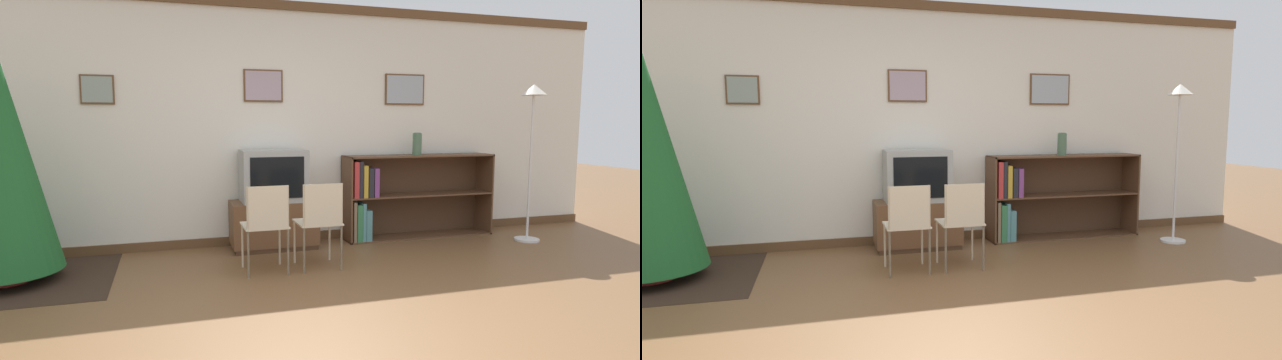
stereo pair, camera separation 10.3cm
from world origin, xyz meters
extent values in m
plane|color=brown|center=(0.00, 0.00, 0.00)|extent=(24.00, 24.00, 0.00)
cube|color=silver|center=(0.00, 2.61, 1.35)|extent=(8.69, 0.08, 2.70)
cube|color=brown|center=(0.00, 2.56, 2.65)|extent=(8.69, 0.03, 0.10)
cube|color=brown|center=(0.00, 2.56, 0.05)|extent=(8.69, 0.03, 0.10)
cube|color=brown|center=(-1.72, 2.56, 1.70)|extent=(0.32, 0.02, 0.30)
cube|color=gray|center=(-1.72, 2.55, 1.70)|extent=(0.29, 0.01, 0.26)
cube|color=brown|center=(-0.03, 2.56, 1.77)|extent=(0.43, 0.02, 0.35)
cube|color=#A893A3|center=(-0.03, 2.55, 1.77)|extent=(0.40, 0.01, 0.32)
cube|color=brown|center=(1.69, 2.56, 1.76)|extent=(0.51, 0.02, 0.37)
cube|color=#9EA8B2|center=(1.69, 2.55, 1.76)|extent=(0.47, 0.01, 0.33)
cube|color=#332319|center=(-2.42, 1.81, 0.00)|extent=(1.73, 1.43, 0.01)
cylinder|color=maroon|center=(-2.42, 1.81, 0.06)|extent=(0.36, 0.36, 0.10)
sphere|color=gold|center=(-2.34, 2.04, 1.06)|extent=(0.05, 0.05, 0.05)
cube|color=#4C311E|center=(0.02, 2.31, 0.03)|extent=(0.89, 0.44, 0.05)
cube|color=brown|center=(0.02, 2.31, 0.29)|extent=(0.93, 0.46, 0.47)
cube|color=#9E9E99|center=(0.02, 2.31, 0.80)|extent=(0.69, 0.44, 0.56)
cube|color=black|center=(0.02, 2.09, 0.80)|extent=(0.57, 0.01, 0.43)
cube|color=beige|center=(-0.23, 1.50, 0.43)|extent=(0.40, 0.40, 0.02)
cube|color=beige|center=(-0.23, 1.31, 0.63)|extent=(0.35, 0.02, 0.38)
cylinder|color=beige|center=(-0.41, 1.68, 0.21)|extent=(0.02, 0.02, 0.42)
cylinder|color=beige|center=(-0.05, 1.68, 0.21)|extent=(0.02, 0.02, 0.42)
cylinder|color=beige|center=(-0.41, 1.32, 0.21)|extent=(0.02, 0.02, 0.42)
cylinder|color=beige|center=(-0.05, 1.32, 0.21)|extent=(0.02, 0.02, 0.42)
cylinder|color=beige|center=(-0.41, 1.32, 0.41)|extent=(0.02, 0.02, 0.82)
cylinder|color=beige|center=(-0.05, 1.32, 0.41)|extent=(0.02, 0.02, 0.82)
cube|color=beige|center=(0.28, 1.50, 0.43)|extent=(0.40, 0.40, 0.02)
cube|color=beige|center=(0.28, 1.31, 0.63)|extent=(0.35, 0.02, 0.38)
cylinder|color=beige|center=(0.10, 1.68, 0.21)|extent=(0.02, 0.02, 0.42)
cylinder|color=beige|center=(0.46, 1.68, 0.21)|extent=(0.02, 0.02, 0.42)
cylinder|color=beige|center=(0.10, 1.32, 0.21)|extent=(0.02, 0.02, 0.42)
cylinder|color=beige|center=(0.46, 1.32, 0.21)|extent=(0.02, 0.02, 0.42)
cylinder|color=beige|center=(0.10, 1.32, 0.41)|extent=(0.02, 0.02, 0.82)
cylinder|color=beige|center=(0.46, 1.32, 0.41)|extent=(0.02, 0.02, 0.82)
cube|color=brown|center=(0.89, 2.37, 0.49)|extent=(0.02, 0.36, 0.99)
cube|color=brown|center=(2.72, 2.37, 0.49)|extent=(0.02, 0.36, 0.99)
cube|color=brown|center=(1.81, 2.37, 0.98)|extent=(1.85, 0.36, 0.02)
cube|color=brown|center=(1.81, 2.37, 0.01)|extent=(1.85, 0.36, 0.02)
cube|color=brown|center=(1.81, 2.37, 0.51)|extent=(1.81, 0.36, 0.02)
cube|color=#492F1E|center=(1.81, 2.55, 0.49)|extent=(1.85, 0.01, 0.99)
cube|color=#756047|center=(0.94, 2.31, 0.25)|extent=(0.04, 0.22, 0.46)
cube|color=#337547|center=(1.00, 2.35, 0.23)|extent=(0.06, 0.31, 0.42)
cube|color=teal|center=(1.05, 2.31, 0.24)|extent=(0.04, 0.22, 0.44)
cube|color=teal|center=(1.11, 2.32, 0.19)|extent=(0.07, 0.24, 0.35)
cube|color=#B73333|center=(0.95, 2.34, 0.73)|extent=(0.06, 0.29, 0.41)
cube|color=#232328|center=(1.01, 2.34, 0.73)|extent=(0.04, 0.28, 0.41)
cube|color=gold|center=(1.06, 2.34, 0.70)|extent=(0.05, 0.27, 0.37)
cube|color=#232328|center=(1.13, 2.34, 0.69)|extent=(0.06, 0.27, 0.34)
cube|color=#7A3D7F|center=(1.20, 2.32, 0.69)|extent=(0.06, 0.23, 0.33)
cylinder|color=#47664C|center=(1.76, 2.35, 1.11)|extent=(0.11, 0.11, 0.26)
torus|color=#47664C|center=(1.76, 2.35, 1.24)|extent=(0.09, 0.09, 0.02)
cylinder|color=silver|center=(2.92, 1.79, 0.01)|extent=(0.28, 0.28, 0.03)
cylinder|color=silver|center=(2.92, 1.79, 0.85)|extent=(0.03, 0.03, 1.65)
cone|color=white|center=(2.92, 1.79, 1.74)|extent=(0.28, 0.28, 0.12)
camera|label=1|loc=(-1.05, -2.96, 1.38)|focal=28.00mm
camera|label=2|loc=(-0.95, -2.98, 1.38)|focal=28.00mm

